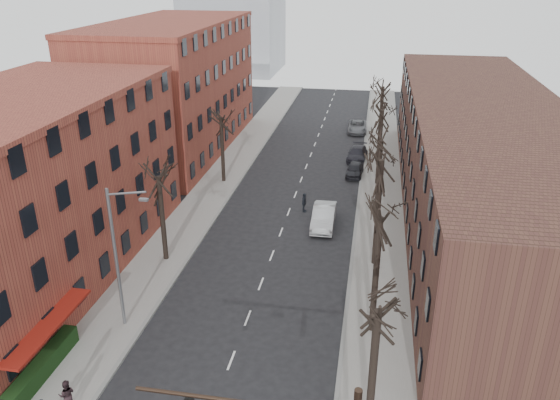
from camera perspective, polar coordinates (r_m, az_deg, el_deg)
The scene contains 21 objects.
sidewalk_left at distance 56.25m, azimuth -6.01°, elevation 2.36°, with size 4.00×90.00×0.15m, color gray.
sidewalk_right at distance 54.26m, azimuth 10.48°, elevation 1.27°, with size 4.00×90.00×0.15m, color gray.
building_left_near at distance 40.60m, azimuth -25.14°, elevation 0.63°, with size 12.00×26.00×12.00m, color brown.
building_left_far at distance 64.98m, azimuth -11.04°, elevation 11.32°, with size 12.00×28.00×14.00m, color brown.
building_right at distance 48.72m, azimuth 20.31°, elevation 3.77°, with size 12.00×50.00×10.00m, color #4C2D23.
awning_left at distance 33.64m, azimuth -22.34°, elevation -15.60°, with size 1.20×7.00×0.15m, color maroon.
hedge at distance 32.66m, azimuth -23.59°, elevation -15.70°, with size 0.80×6.00×1.00m, color #183312.
tree_right_b at distance 34.05m, azimuth 9.51°, elevation -13.37°, with size 5.20×5.20×10.80m, color black, non-canonical shape.
tree_right_c at distance 40.76m, azimuth 9.76°, elevation -6.66°, with size 5.20×5.20×11.60m, color black, non-canonical shape.
tree_right_d at distance 47.86m, azimuth 9.94°, elevation -1.90°, with size 5.20×5.20×10.00m, color black, non-canonical shape.
tree_right_e at distance 55.21m, azimuth 10.07°, elevation 1.62°, with size 5.20×5.20×10.80m, color black, non-canonical shape.
tree_right_f at distance 62.72m, azimuth 10.17°, elevation 4.30°, with size 5.20×5.20×11.60m, color black, non-canonical shape.
tree_left_a at distance 41.62m, azimuth -11.78°, elevation -6.15°, with size 5.20×5.20×9.50m, color black, non-canonical shape.
tree_left_b at distance 55.28m, azimuth -5.89°, elevation 1.89°, with size 5.20×5.20×9.50m, color black, non-canonical shape.
streetlight at distance 32.69m, azimuth -16.57°, elevation -5.34°, with size 2.45×0.22×9.03m.
silver_sedan at distance 45.58m, azimuth 4.59°, elevation -1.75°, with size 1.82×5.21×1.72m, color #A4A8AB.
parked_car_near at distance 56.88m, azimuth 7.83°, elevation 3.16°, with size 1.61×3.99×1.36m, color black.
parked_car_mid at distance 61.75m, azimuth 8.07°, elevation 4.82°, with size 1.96×4.81×1.40m, color black.
parked_car_far at distance 72.26m, azimuth 8.08°, elevation 7.59°, with size 2.37×5.15×1.43m, color #575A5F.
pedestrian_b at distance 30.01m, azimuth -21.38°, elevation -18.42°, with size 0.80×0.63×1.65m, color black.
pedestrian_crossing at distance 48.09m, azimuth 2.53°, elevation -0.27°, with size 1.03×0.43×1.75m, color black.
Camera 1 is at (6.88, -15.36, 20.25)m, focal length 35.00 mm.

